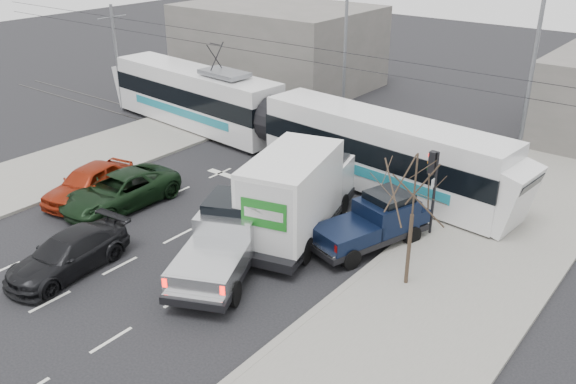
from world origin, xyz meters
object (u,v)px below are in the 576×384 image
Objects in this scene: street_lamp_near at (526,83)px; green_car at (120,191)px; tram at (276,121)px; dark_car at (68,254)px; navy_pickup at (375,222)px; street_lamp_far at (343,46)px; box_truck at (297,194)px; silver_pickup at (227,236)px; bare_tree at (414,191)px; red_car at (89,183)px; traffic_signal at (433,175)px.

green_car is at bearing -133.98° from street_lamp_near.
tram reaches higher than dark_car.
tram reaches higher than navy_pickup.
navy_pickup is 0.96× the size of green_car.
street_lamp_far is at bearing 170.13° from street_lamp_near.
street_lamp_far is 14.65m from box_truck.
bare_tree is at bearing -0.07° from silver_pickup.
tram is at bearing 81.60° from green_car.
tram is at bearing 167.14° from navy_pickup.
street_lamp_near is 21.46m from dark_car.
bare_tree reaches higher than green_car.
street_lamp_near is 20.94m from red_car.
traffic_signal is at bearing 13.92° from red_car.
silver_pickup is (5.65, -16.32, -3.91)m from street_lamp_far.
navy_pickup is (-1.33, -2.10, -1.68)m from traffic_signal.
street_lamp_far is 1.28× the size of silver_pickup.
street_lamp_near is 11.67m from street_lamp_far.
tram is (-10.90, 3.45, -0.80)m from traffic_signal.
dark_car is at bearing -138.52° from box_truck.
traffic_signal is 8.60m from silver_pickup.
green_car is at bearing -142.58° from navy_pickup.
bare_tree is 5.84m from box_truck.
street_lamp_near is at bearing 24.20° from tram.
traffic_signal is 0.72× the size of dark_car.
dark_car is at bearing -130.79° from traffic_signal.
street_lamp_near reaches higher than navy_pickup.
silver_pickup is 1.30× the size of navy_pickup.
street_lamp_far reaches higher than navy_pickup.
box_truck is at bearing 50.78° from dark_car.
red_car reaches higher than dark_car.
green_car is (-13.44, -2.14, -3.01)m from bare_tree.
dark_car is at bearing -78.74° from tram.
tram is 5.38× the size of dark_car.
box_truck reaches higher than green_car.
street_lamp_far is 1.85× the size of red_car.
box_truck is 8.54m from green_car.
tram is (-11.75, -4.06, -3.17)m from street_lamp_near.
box_truck is 1.63× the size of red_car.
street_lamp_near reaches higher than bare_tree.
tram is at bearing 148.25° from bare_tree.
navy_pickup is (9.57, -5.54, -0.88)m from tram.
navy_pickup is 11.89m from dark_car.
navy_pickup is at bearing -24.94° from tram.
street_lamp_far is 1.59× the size of green_car.
box_truck is 1.47× the size of navy_pickup.
red_car is (-14.13, -6.50, -1.91)m from traffic_signal.
bare_tree is 0.56× the size of street_lamp_far.
silver_pickup is (-6.14, -2.82, -2.59)m from bare_tree.
traffic_signal is 7.91m from street_lamp_near.
street_lamp_far is at bearing 88.07° from dark_car.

